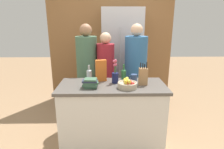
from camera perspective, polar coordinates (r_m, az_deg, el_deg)
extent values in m
plane|color=#A37F5B|center=(2.95, 0.03, -20.40)|extent=(14.00, 14.00, 0.00)
cube|color=silver|center=(2.71, 0.03, -12.84)|extent=(1.38, 0.62, 0.89)
cube|color=#56514C|center=(2.52, 0.03, -3.57)|extent=(1.44, 0.64, 0.04)
cube|color=olive|center=(4.14, -0.43, 9.74)|extent=(2.64, 0.12, 2.60)
cube|color=#B7B7BC|center=(3.84, 2.89, 4.65)|extent=(0.78, 0.60, 1.99)
cylinder|color=#B7B7BC|center=(3.51, 2.30, 5.24)|extent=(0.02, 0.02, 1.10)
cylinder|color=tan|center=(2.40, 4.72, -3.34)|extent=(0.25, 0.25, 0.06)
torus|color=tan|center=(2.39, 4.73, -2.61)|extent=(0.25, 0.25, 0.03)
sphere|color=red|center=(2.36, 6.18, -3.01)|extent=(0.07, 0.07, 0.07)
sphere|color=#99B233|center=(2.39, 4.58, -2.59)|extent=(0.07, 0.07, 0.07)
sphere|color=red|center=(2.37, 4.80, -2.61)|extent=(0.08, 0.08, 0.08)
sphere|color=red|center=(2.39, 4.55, -2.53)|extent=(0.07, 0.07, 0.07)
sphere|color=#C64C23|center=(2.41, 5.23, -2.47)|extent=(0.07, 0.07, 0.07)
cylinder|color=yellow|center=(2.39, 4.09, -2.00)|extent=(0.04, 0.15, 0.03)
cylinder|color=yellow|center=(2.40, 4.39, -1.68)|extent=(0.08, 0.18, 0.03)
cylinder|color=yellow|center=(2.35, 4.90, -1.78)|extent=(0.06, 0.18, 0.03)
cube|color=#A87A4C|center=(2.53, 9.46, -0.58)|extent=(0.11, 0.09, 0.22)
cylinder|color=black|center=(2.49, 8.71, 2.65)|extent=(0.01, 0.01, 0.09)
cylinder|color=black|center=(2.47, 9.37, 2.51)|extent=(0.01, 0.01, 0.08)
cylinder|color=black|center=(2.49, 9.93, 2.40)|extent=(0.01, 0.01, 0.07)
cylinder|color=black|center=(2.48, 10.54, 2.66)|extent=(0.01, 0.01, 0.09)
cylinder|color=#191E4C|center=(2.57, 0.97, -1.02)|extent=(0.09, 0.09, 0.14)
cylinder|color=#477538|center=(2.53, 1.04, 2.36)|extent=(0.01, 0.01, 0.17)
sphere|color=#C64C66|center=(2.51, 1.08, 4.25)|extent=(0.04, 0.04, 0.04)
cylinder|color=#477538|center=(2.54, 1.11, 2.27)|extent=(0.02, 0.02, 0.16)
sphere|color=#C64C66|center=(2.53, 1.20, 4.05)|extent=(0.04, 0.04, 0.04)
cylinder|color=#477538|center=(2.54, 0.94, 2.15)|extent=(0.02, 0.01, 0.15)
sphere|color=#C64C66|center=(2.53, 0.92, 3.81)|extent=(0.03, 0.03, 0.03)
cylinder|color=#477538|center=(2.53, 0.77, 2.24)|extent=(0.01, 0.02, 0.16)
sphere|color=#C64C66|center=(2.51, 0.65, 4.03)|extent=(0.04, 0.04, 0.04)
cylinder|color=#477538|center=(2.53, 0.83, 1.68)|extent=(0.02, 0.02, 0.11)
sphere|color=#C64C66|center=(2.51, 0.75, 2.91)|extent=(0.04, 0.04, 0.04)
cylinder|color=#477538|center=(2.53, 1.08, 1.75)|extent=(0.01, 0.01, 0.12)
sphere|color=#C64C66|center=(2.52, 1.14, 3.03)|extent=(0.04, 0.04, 0.04)
cube|color=orange|center=(2.64, -3.38, 1.21)|extent=(0.16, 0.09, 0.30)
cylinder|color=#334770|center=(2.70, 6.69, -0.87)|extent=(0.09, 0.09, 0.09)
torus|color=#334770|center=(2.69, 5.66, -0.87)|extent=(0.06, 0.02, 0.06)
cube|color=#3D6047|center=(2.42, -6.59, -3.69)|extent=(0.16, 0.13, 0.03)
cube|color=#3D6047|center=(2.41, -6.60, -3.09)|extent=(0.20, 0.17, 0.02)
cube|color=#3D6047|center=(2.41, -6.52, -2.49)|extent=(0.21, 0.15, 0.03)
cube|color=#2D334C|center=(2.39, -6.78, -1.96)|extent=(0.19, 0.13, 0.02)
cube|color=#3D6047|center=(2.39, -6.57, -1.49)|extent=(0.16, 0.14, 0.02)
cylinder|color=#B2BCC1|center=(2.73, -6.96, -0.22)|extent=(0.07, 0.07, 0.14)
cone|color=#B2BCC1|center=(2.71, -7.02, 1.43)|extent=(0.07, 0.07, 0.03)
cylinder|color=#B2BCC1|center=(2.70, -7.05, 2.29)|extent=(0.03, 0.03, 0.06)
cylinder|color=#286633|center=(2.69, 3.56, -0.26)|extent=(0.07, 0.07, 0.14)
cone|color=#286633|center=(2.67, 3.59, 1.50)|extent=(0.07, 0.07, 0.03)
cylinder|color=#286633|center=(2.66, 3.61, 2.42)|extent=(0.03, 0.03, 0.06)
cube|color=#383842|center=(3.38, -7.23, -7.46)|extent=(0.31, 0.25, 0.82)
cylinder|color=#42664C|center=(3.16, -7.71, 5.23)|extent=(0.35, 0.35, 0.69)
sphere|color=#996B4C|center=(3.11, -8.02, 13.28)|extent=(0.20, 0.20, 0.20)
cube|color=#383842|center=(3.33, -1.83, -8.29)|extent=(0.24, 0.17, 0.76)
cylinder|color=maroon|center=(3.11, -1.94, 3.50)|extent=(0.29, 0.29, 0.63)
sphere|color=#DBAD89|center=(3.05, -2.02, 11.03)|extent=(0.18, 0.18, 0.18)
cube|color=#383842|center=(3.37, 6.82, -7.48)|extent=(0.34, 0.28, 0.83)
cylinder|color=#2D6093|center=(3.15, 7.27, 5.24)|extent=(0.37, 0.37, 0.69)
sphere|color=#DBAD89|center=(3.10, 7.56, 13.32)|extent=(0.20, 0.20, 0.20)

